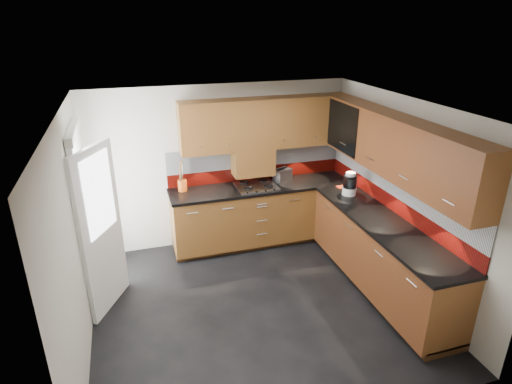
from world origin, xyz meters
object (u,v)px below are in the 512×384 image
object	(u,v)px
gas_hob	(256,186)
toaster	(282,175)
food_processor	(350,185)
utensil_pot	(182,184)

from	to	relation	value
gas_hob	toaster	bearing A→B (deg)	15.11
gas_hob	food_processor	distance (m)	1.34
gas_hob	food_processor	xyz separation A→B (m)	(1.16, -0.66, 0.13)
utensil_pot	food_processor	size ratio (longest dim) A/B	1.41
gas_hob	utensil_pot	xyz separation A→B (m)	(-1.05, 0.17, 0.09)
gas_hob	toaster	size ratio (longest dim) A/B	1.87
gas_hob	toaster	xyz separation A→B (m)	(0.45, 0.12, 0.08)
utensil_pot	toaster	size ratio (longest dim) A/B	1.48
toaster	food_processor	world-z (taller)	food_processor
gas_hob	toaster	distance (m)	0.48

